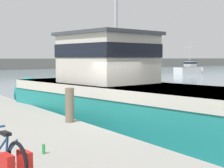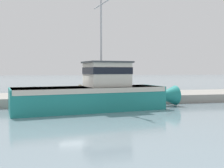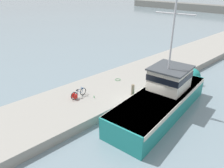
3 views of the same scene
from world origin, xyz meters
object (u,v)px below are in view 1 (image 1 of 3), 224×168
object	(u,v)px
fishing_boat_main	(122,95)
bicycle_touring	(7,158)
boat_green_anchored	(125,70)
boat_blue_far	(189,69)
water_bottle_by_bike	(44,149)
mooring_post	(70,105)

from	to	relation	value
fishing_boat_main	bicycle_touring	world-z (taller)	fishing_boat_main
boat_green_anchored	boat_blue_far	world-z (taller)	boat_blue_far
fishing_boat_main	bicycle_touring	xyz separation A→B (m)	(-5.46, -4.68, -0.22)
boat_blue_far	fishing_boat_main	bearing A→B (deg)	-57.27
boat_blue_far	water_bottle_by_bike	xyz separation A→B (m)	(-38.81, -33.57, -0.03)
boat_green_anchored	boat_blue_far	distance (m)	10.49
fishing_boat_main	boat_blue_far	distance (m)	45.55
fishing_boat_main	mooring_post	size ratio (longest dim) A/B	12.91
mooring_post	water_bottle_by_bike	bearing A→B (deg)	-125.18
mooring_post	boat_blue_far	bearing A→B (deg)	39.89
boat_blue_far	bicycle_touring	bearing A→B (deg)	-57.33
boat_blue_far	mooring_post	distance (m)	48.07
bicycle_touring	water_bottle_by_bike	size ratio (longest dim) A/B	8.64
fishing_boat_main	mooring_post	distance (m)	2.69
fishing_boat_main	bicycle_touring	distance (m)	7.19
boat_green_anchored	bicycle_touring	bearing A→B (deg)	103.65
bicycle_touring	boat_blue_far	bearing A→B (deg)	34.44
boat_blue_far	bicycle_touring	xyz separation A→B (m)	(-39.82, -34.58, 0.21)
water_bottle_by_bike	fishing_boat_main	bearing A→B (deg)	39.46
boat_green_anchored	bicycle_touring	xyz separation A→B (m)	(-30.73, -39.81, 0.47)
mooring_post	boat_green_anchored	bearing A→B (deg)	52.38
boat_blue_far	bicycle_touring	world-z (taller)	boat_blue_far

